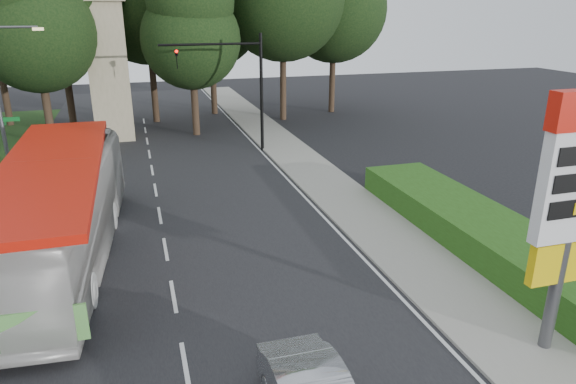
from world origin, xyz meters
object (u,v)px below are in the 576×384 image
object	(u,v)px
monument	(108,64)
traffic_signal_mast	(240,77)
gas_station_pylon	(575,192)
streetlight_signs	(1,95)
transit_bus	(58,213)

from	to	relation	value
monument	traffic_signal_mast	bearing A→B (deg)	-38.00
gas_station_pylon	traffic_signal_mast	size ratio (longest dim) A/B	0.95
streetlight_signs	traffic_signal_mast	bearing A→B (deg)	8.92
gas_station_pylon	traffic_signal_mast	xyz separation A→B (m)	(-3.52, 22.00, 0.22)
transit_bus	monument	bearing A→B (deg)	90.15
streetlight_signs	transit_bus	world-z (taller)	streetlight_signs
monument	transit_bus	world-z (taller)	monument
gas_station_pylon	transit_bus	size ratio (longest dim) A/B	0.52
transit_bus	gas_station_pylon	bearing A→B (deg)	-31.19
gas_station_pylon	traffic_signal_mast	bearing A→B (deg)	99.09
traffic_signal_mast	monument	world-z (taller)	monument
gas_station_pylon	monument	distance (m)	30.17
streetlight_signs	gas_station_pylon	bearing A→B (deg)	-51.04
gas_station_pylon	streetlight_signs	xyz separation A→B (m)	(-16.19, 20.01, -0.01)
gas_station_pylon	transit_bus	xyz separation A→B (m)	(-12.70, 9.19, -2.61)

